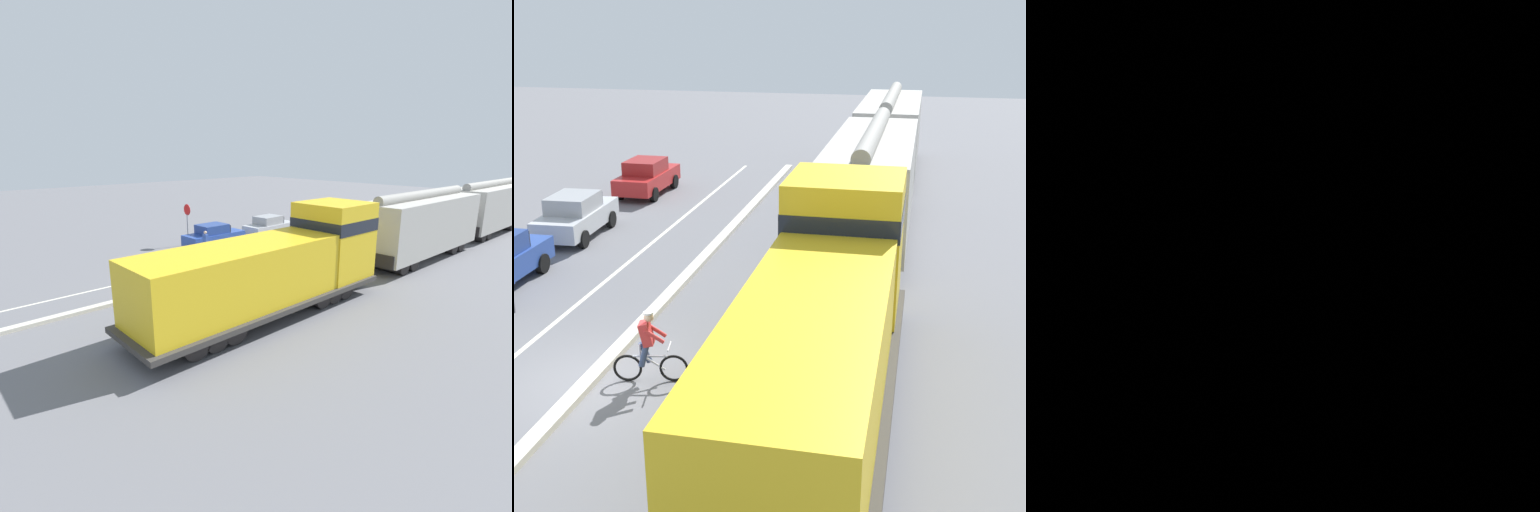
% 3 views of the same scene
% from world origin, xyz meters
% --- Properties ---
extents(ground_plane, '(120.00, 120.00, 0.00)m').
position_xyz_m(ground_plane, '(0.00, 0.00, 0.00)').
color(ground_plane, slate).
extents(median_curb, '(0.36, 36.00, 0.16)m').
position_xyz_m(median_curb, '(0.00, 6.00, 0.08)').
color(median_curb, beige).
rests_on(median_curb, ground).
extents(lane_stripe, '(0.14, 36.00, 0.01)m').
position_xyz_m(lane_stripe, '(-2.40, 6.00, 0.00)').
color(lane_stripe, silver).
rests_on(lane_stripe, ground).
extents(locomotive, '(3.10, 11.61, 4.20)m').
position_xyz_m(locomotive, '(5.26, 0.28, 1.80)').
color(locomotive, gold).
rests_on(locomotive, ground).
extents(hopper_car_lead, '(2.90, 10.60, 4.18)m').
position_xyz_m(hopper_car_lead, '(5.26, 12.43, 2.08)').
color(hopper_car_lead, '#AAA79F').
rests_on(hopper_car_lead, ground).
extents(hopper_car_middle, '(2.90, 10.60, 4.18)m').
position_xyz_m(hopper_car_middle, '(5.26, 24.03, 2.08)').
color(hopper_car_middle, '#A8A59D').
rests_on(hopper_car_middle, ground).
extents(parked_car_silver, '(1.98, 4.27, 1.62)m').
position_xyz_m(parked_car_silver, '(-5.44, 10.21, 0.82)').
color(parked_car_silver, '#B7BABF').
rests_on(parked_car_silver, ground).
extents(parked_car_red, '(1.85, 4.21, 1.62)m').
position_xyz_m(parked_car_red, '(-5.29, 16.93, 0.82)').
color(parked_car_red, red).
rests_on(parked_car_red, ground).
extents(cyclist, '(1.69, 0.54, 1.71)m').
position_xyz_m(cyclist, '(1.32, 0.35, 0.82)').
color(cyclist, black).
rests_on(cyclist, ground).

